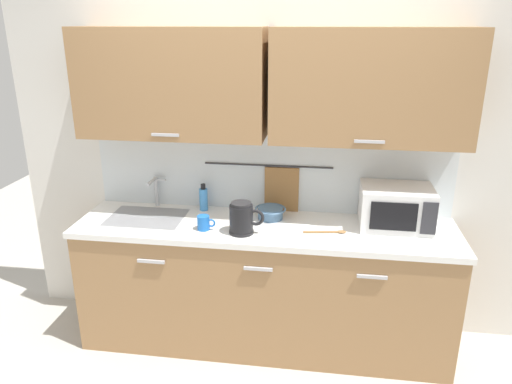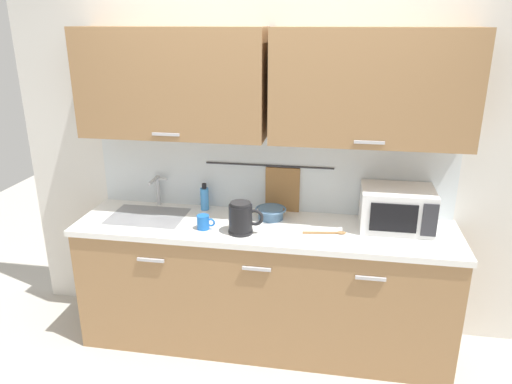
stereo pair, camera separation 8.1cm
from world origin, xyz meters
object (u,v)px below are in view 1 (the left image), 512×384
mug_near_sink (204,223)px  mixing_bowl (270,212)px  microwave (396,207)px  dish_soap_bottle (204,199)px  electric_kettle (242,218)px  wooden_spoon (330,232)px

mug_near_sink → mixing_bowl: size_ratio=0.56×
microwave → dish_soap_bottle: bearing=175.6°
mug_near_sink → mixing_bowl: mug_near_sink is taller
electric_kettle → mixing_bowl: size_ratio=1.06×
microwave → mug_near_sink: microwave is taller
mixing_bowl → wooden_spoon: 0.45m
microwave → dish_soap_bottle: 1.32m
microwave → dish_soap_bottle: (-1.32, 0.10, -0.05)m
microwave → mixing_bowl: 0.83m
electric_kettle → mug_near_sink: (-0.25, 0.02, -0.05)m
mug_near_sink → mixing_bowl: (0.41, 0.25, -0.00)m
electric_kettle → dish_soap_bottle: size_ratio=1.16×
microwave → mug_near_sink: size_ratio=3.83×
microwave → wooden_spoon: (-0.42, -0.17, -0.13)m
electric_kettle → wooden_spoon: electric_kettle is taller
mixing_bowl → wooden_spoon: mixing_bowl is taller
mixing_bowl → wooden_spoon: (0.41, -0.18, -0.04)m
dish_soap_bottle → wooden_spoon: 0.94m
electric_kettle → mug_near_sink: electric_kettle is taller
microwave → mixing_bowl: bearing=179.0°
wooden_spoon → dish_soap_bottle: bearing=163.1°
wooden_spoon → mixing_bowl: bearing=155.7°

